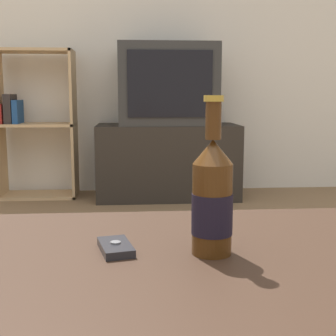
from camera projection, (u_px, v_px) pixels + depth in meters
The scene contains 7 objects.
back_wall at pixel (134, 24), 3.61m from camera, with size 8.00×0.05×2.60m.
coffee_table at pixel (150, 304), 0.76m from camera, with size 1.27×0.66×0.50m.
tv_stand at pixel (168, 161), 3.48m from camera, with size 1.04×0.47×0.54m.
television at pixel (168, 85), 3.39m from camera, with size 0.70×0.47×0.58m.
bookshelf at pixel (32, 122), 3.45m from camera, with size 0.57×0.30×1.09m.
beer_bottle at pixel (212, 198), 0.78m from camera, with size 0.07×0.07×0.26m.
cell_phone at pixel (116, 247), 0.80m from camera, with size 0.07×0.10×0.02m.
Camera 1 is at (-0.02, -0.72, 0.76)m, focal length 50.00 mm.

